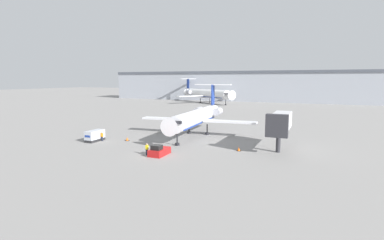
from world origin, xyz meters
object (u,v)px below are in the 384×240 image
(worker_on_apron, at_px, (102,136))
(traffic_cone_right, at_px, (239,149))
(airplane_parked_far_left, at_px, (207,94))
(pushback_tug, at_px, (159,151))
(worker_near_tug, at_px, (147,149))
(airplane_main, at_px, (197,117))
(worker_by_wing, at_px, (169,129))
(traffic_cone_left, at_px, (127,139))
(jet_bridge, at_px, (280,122))
(luggage_cart, at_px, (95,136))

(worker_on_apron, relative_size, traffic_cone_right, 2.66)
(airplane_parked_far_left, bearing_deg, worker_on_apron, -81.68)
(worker_on_apron, bearing_deg, pushback_tug, -18.62)
(airplane_parked_far_left, bearing_deg, pushback_tug, -73.77)
(worker_near_tug, relative_size, traffic_cone_right, 2.78)
(pushback_tug, distance_m, worker_near_tug, 1.87)
(worker_near_tug, height_order, worker_on_apron, worker_near_tug)
(traffic_cone_right, bearing_deg, worker_near_tug, -146.47)
(airplane_main, bearing_deg, worker_by_wing, -172.46)
(worker_near_tug, xyz_separation_m, traffic_cone_right, (11.98, 7.94, -0.63))
(airplane_main, height_order, traffic_cone_right, airplane_main)
(traffic_cone_left, relative_size, jet_bridge, 0.07)
(worker_by_wing, bearing_deg, jet_bridge, -15.30)
(jet_bridge, bearing_deg, luggage_cart, -169.07)
(pushback_tug, relative_size, worker_near_tug, 2.15)
(worker_on_apron, bearing_deg, worker_by_wing, 56.95)
(worker_on_apron, xyz_separation_m, traffic_cone_right, (25.04, 2.27, -0.59))
(traffic_cone_left, xyz_separation_m, airplane_parked_far_left, (-17.50, 89.80, 4.14))
(airplane_main, relative_size, luggage_cart, 7.19)
(airplane_parked_far_left, bearing_deg, airplane_main, -71.11)
(airplane_main, xyz_separation_m, worker_near_tug, (-0.61, -18.34, -2.78))
(worker_by_wing, distance_m, traffic_cone_left, 10.53)
(worker_by_wing, bearing_deg, airplane_main, 7.54)
(pushback_tug, bearing_deg, airplane_main, 93.55)
(luggage_cart, relative_size, worker_by_wing, 2.25)
(worker_on_apron, bearing_deg, airplane_main, 42.82)
(pushback_tug, bearing_deg, jet_bridge, 33.14)
(jet_bridge, bearing_deg, pushback_tug, -146.86)
(traffic_cone_left, bearing_deg, worker_by_wing, 69.72)
(airplane_main, bearing_deg, worker_on_apron, -137.18)
(airplane_main, xyz_separation_m, luggage_cart, (-14.78, -13.29, -2.70))
(traffic_cone_right, relative_size, jet_bridge, 0.06)
(airplane_main, height_order, worker_near_tug, airplane_main)
(worker_by_wing, bearing_deg, airplane_parked_far_left, 104.82)
(worker_near_tug, bearing_deg, jet_bridge, 32.21)
(worker_by_wing, bearing_deg, worker_on_apron, -123.05)
(worker_near_tug, relative_size, airplane_parked_far_left, 0.05)
(pushback_tug, relative_size, traffic_cone_left, 5.41)
(airplane_main, height_order, traffic_cone_left, airplane_main)
(airplane_parked_far_left, relative_size, jet_bridge, 3.36)
(worker_by_wing, distance_m, airplane_parked_far_left, 82.76)
(worker_on_apron, height_order, airplane_parked_far_left, airplane_parked_far_left)
(airplane_main, xyz_separation_m, worker_on_apron, (-13.66, -12.66, -2.83))
(worker_near_tug, bearing_deg, worker_on_apron, 156.51)
(airplane_main, height_order, luggage_cart, airplane_main)
(worker_on_apron, bearing_deg, airplane_parked_far_left, 98.32)
(airplane_main, height_order, airplane_parked_far_left, airplane_parked_far_left)
(worker_on_apron, height_order, jet_bridge, jet_bridge)
(traffic_cone_left, height_order, jet_bridge, jet_bridge)
(traffic_cone_left, distance_m, jet_bridge, 27.32)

